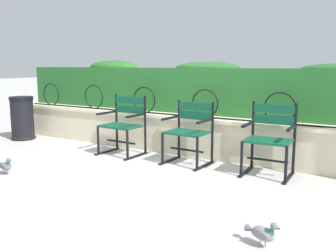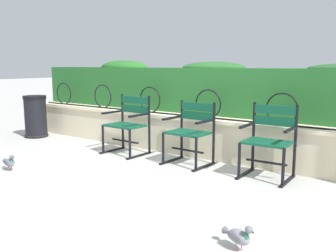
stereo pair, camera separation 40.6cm
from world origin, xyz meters
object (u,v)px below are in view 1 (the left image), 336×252
(pigeon_near_chairs, at_px, (5,166))
(trash_bin, at_px, (22,119))
(park_chair_centre, at_px, (189,130))
(pigeon_far_side, at_px, (263,233))
(park_chair_left, at_px, (124,123))
(park_chair_right, at_px, (270,137))

(pigeon_near_chairs, relative_size, trash_bin, 0.37)
(park_chair_centre, xyz_separation_m, pigeon_far_side, (1.60, -1.84, -0.35))
(trash_bin, bearing_deg, pigeon_near_chairs, -42.79)
(park_chair_left, relative_size, park_chair_right, 1.00)
(park_chair_left, relative_size, park_chair_centre, 1.05)
(pigeon_near_chairs, height_order, trash_bin, trash_bin)
(park_chair_centre, height_order, pigeon_near_chairs, park_chair_centre)
(park_chair_left, bearing_deg, pigeon_far_side, -33.63)
(park_chair_right, bearing_deg, pigeon_far_side, -75.04)
(park_chair_left, distance_m, pigeon_near_chairs, 1.77)
(park_chair_right, bearing_deg, trash_bin, -178.24)
(park_chair_centre, height_order, park_chair_right, park_chair_right)
(park_chair_left, xyz_separation_m, pigeon_near_chairs, (-0.59, -1.63, -0.36))
(pigeon_near_chairs, bearing_deg, park_chair_right, 31.41)
(park_chair_centre, bearing_deg, park_chair_right, 1.65)
(pigeon_near_chairs, bearing_deg, trash_bin, 137.21)
(park_chair_centre, bearing_deg, trash_bin, -178.21)
(park_chair_centre, distance_m, park_chair_right, 1.10)
(park_chair_right, bearing_deg, park_chair_centre, -178.35)
(park_chair_left, distance_m, park_chair_centre, 1.11)
(park_chair_left, xyz_separation_m, trash_bin, (-2.28, -0.06, -0.10))
(park_chair_right, bearing_deg, park_chair_left, -178.07)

